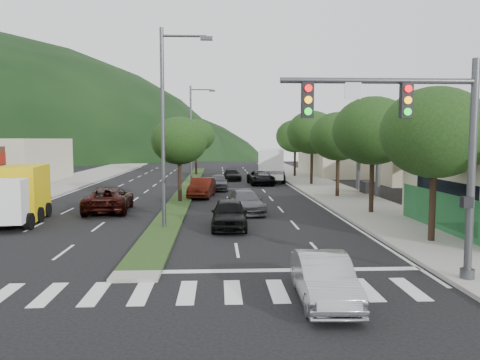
{
  "coord_description": "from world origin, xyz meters",
  "views": [
    {
      "loc": [
        2.71,
        -15.6,
        4.54
      ],
      "look_at": [
        4.06,
        12.27,
        2.1
      ],
      "focal_mm": 35.0,
      "sensor_mm": 36.0,
      "label": 1
    }
  ],
  "objects": [
    {
      "name": "box_truck",
      "position": [
        -8.13,
        10.29,
        1.45
      ],
      "size": [
        3.05,
        6.44,
        3.06
      ],
      "rotation": [
        0.0,
        0.0,
        3.27
      ],
      "color": "white",
      "rests_on": "ground"
    },
    {
      "name": "tree_r_e",
      "position": [
        12.0,
        40.0,
        4.89
      ],
      "size": [
        4.6,
        4.6,
        6.71
      ],
      "color": "black",
      "rests_on": "sidewalk_right"
    },
    {
      "name": "car_queue_c",
      "position": [
        1.5,
        20.9,
        0.76
      ],
      "size": [
        2.21,
        4.77,
        1.52
      ],
      "primitive_type": "imported",
      "rotation": [
        0.0,
        0.0,
        -0.13
      ],
      "color": "#49140C",
      "rests_on": "ground"
    },
    {
      "name": "car_queue_a",
      "position": [
        3.3,
        7.99,
        0.75
      ],
      "size": [
        1.87,
        4.44,
        1.5
      ],
      "primitive_type": "imported",
      "rotation": [
        0.0,
        0.0,
        -0.02
      ],
      "color": "black",
      "rests_on": "ground"
    },
    {
      "name": "car_queue_d",
      "position": [
        7.05,
        30.9,
        0.7
      ],
      "size": [
        2.64,
        5.15,
        1.39
      ],
      "primitive_type": "imported",
      "rotation": [
        0.0,
        0.0,
        0.07
      ],
      "color": "black",
      "rests_on": "ground"
    },
    {
      "name": "suv_maroon",
      "position": [
        -4.11,
        13.93,
        0.79
      ],
      "size": [
        3.02,
        5.83,
        1.57
      ],
      "primitive_type": "imported",
      "rotation": [
        0.0,
        0.0,
        3.22
      ],
      "color": "black",
      "rests_on": "ground"
    },
    {
      "name": "tree_med_far",
      "position": [
        0.0,
        44.0,
        5.01
      ],
      "size": [
        4.8,
        4.8,
        6.94
      ],
      "color": "black",
      "rests_on": "median"
    },
    {
      "name": "median",
      "position": [
        0.0,
        28.0,
        0.06
      ],
      "size": [
        1.6,
        56.0,
        0.12
      ],
      "primitive_type": "cube",
      "color": "#213714",
      "rests_on": "ground"
    },
    {
      "name": "streetlight_near",
      "position": [
        0.21,
        8.0,
        5.58
      ],
      "size": [
        2.6,
        0.25,
        10.0
      ],
      "color": "#47494C",
      "rests_on": "ground"
    },
    {
      "name": "gas_canopy",
      "position": [
        19.0,
        22.0,
        4.65
      ],
      "size": [
        12.2,
        8.2,
        5.25
      ],
      "color": "silver",
      "rests_on": "ground"
    },
    {
      "name": "sedan_silver",
      "position": [
        5.67,
        -3.0,
        0.66
      ],
      "size": [
        1.53,
        4.07,
        1.33
      ],
      "primitive_type": "imported",
      "rotation": [
        0.0,
        0.0,
        -0.03
      ],
      "color": "#9FA2A6",
      "rests_on": "ground"
    },
    {
      "name": "tree_med_near",
      "position": [
        0.0,
        18.0,
        4.43
      ],
      "size": [
        4.0,
        4.0,
        6.02
      ],
      "color": "black",
      "rests_on": "median"
    },
    {
      "name": "streetlight_mid",
      "position": [
        0.21,
        33.0,
        5.58
      ],
      "size": [
        2.6,
        0.25,
        10.0
      ],
      "color": "#47494C",
      "rests_on": "ground"
    },
    {
      "name": "ground",
      "position": [
        0.0,
        0.0,
        0.0
      ],
      "size": [
        160.0,
        160.0,
        0.0
      ],
      "primitive_type": "plane",
      "color": "black",
      "rests_on": "ground"
    },
    {
      "name": "bldg_right_far",
      "position": [
        19.5,
        44.0,
        2.6
      ],
      "size": [
        10.0,
        16.0,
        5.2
      ],
      "primitive_type": "cube",
      "color": "beige",
      "rests_on": "ground"
    },
    {
      "name": "car_queue_e",
      "position": [
        2.76,
        25.9,
        0.73
      ],
      "size": [
        1.78,
        4.32,
        1.47
      ],
      "primitive_type": "imported",
      "rotation": [
        0.0,
        0.0,
        0.01
      ],
      "color": "#4C4D51",
      "rests_on": "ground"
    },
    {
      "name": "tree_r_c",
      "position": [
        12.0,
        20.0,
        4.75
      ],
      "size": [
        4.4,
        4.4,
        6.48
      ],
      "color": "black",
      "rests_on": "sidewalk_right"
    },
    {
      "name": "tree_r_a",
      "position": [
        12.0,
        4.0,
        4.82
      ],
      "size": [
        4.6,
        4.6,
        6.63
      ],
      "color": "black",
      "rests_on": "sidewalk_right"
    },
    {
      "name": "traffic_signal",
      "position": [
        9.03,
        -1.54,
        4.65
      ],
      "size": [
        6.12,
        0.4,
        7.0
      ],
      "color": "#47494C",
      "rests_on": "ground"
    },
    {
      "name": "sidewalk_right",
      "position": [
        12.5,
        25.0,
        0.07
      ],
      "size": [
        5.0,
        90.0,
        0.15
      ],
      "primitive_type": "cube",
      "color": "gray",
      "rests_on": "ground"
    },
    {
      "name": "car_queue_b",
      "position": [
        4.42,
        12.99,
        0.68
      ],
      "size": [
        2.51,
        4.92,
        1.37
      ],
      "primitive_type": "imported",
      "rotation": [
        0.0,
        0.0,
        0.13
      ],
      "color": "#56575C",
      "rests_on": "ground"
    },
    {
      "name": "crosswalk",
      "position": [
        0.0,
        -2.0,
        0.01
      ],
      "size": [
        19.0,
        2.2,
        0.01
      ],
      "primitive_type": "cube",
      "color": "silver",
      "rests_on": "ground"
    },
    {
      "name": "motorhome",
      "position": [
        8.63,
        35.14,
        1.84
      ],
      "size": [
        3.82,
        9.27,
        3.46
      ],
      "rotation": [
        0.0,
        0.0,
        -0.13
      ],
      "color": "white",
      "rests_on": "ground"
    },
    {
      "name": "bldg_left_far",
      "position": [
        -19.0,
        34.0,
        2.3
      ],
      "size": [
        9.0,
        14.0,
        4.6
      ],
      "primitive_type": "cube",
      "color": "beige",
      "rests_on": "ground"
    },
    {
      "name": "tree_r_d",
      "position": [
        12.0,
        30.0,
        5.18
      ],
      "size": [
        5.0,
        5.0,
        7.17
      ],
      "color": "black",
      "rests_on": "sidewalk_right"
    },
    {
      "name": "sidewalk_left",
      "position": [
        -13.0,
        25.0,
        0.07
      ],
      "size": [
        6.0,
        90.0,
        0.15
      ],
      "primitive_type": "cube",
      "color": "gray",
      "rests_on": "ground"
    },
    {
      "name": "car_queue_f",
      "position": [
        4.33,
        35.9,
        0.6
      ],
      "size": [
        2.06,
        4.29,
        1.21
      ],
      "primitive_type": "imported",
      "rotation": [
        0.0,
        0.0,
        0.09
      ],
      "color": "black",
      "rests_on": "ground"
    },
    {
      "name": "tree_r_b",
      "position": [
        12.0,
        12.0,
        5.04
      ],
      "size": [
        4.8,
        4.8,
        6.94
      ],
      "color": "black",
      "rests_on": "sidewalk_right"
    }
  ]
}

